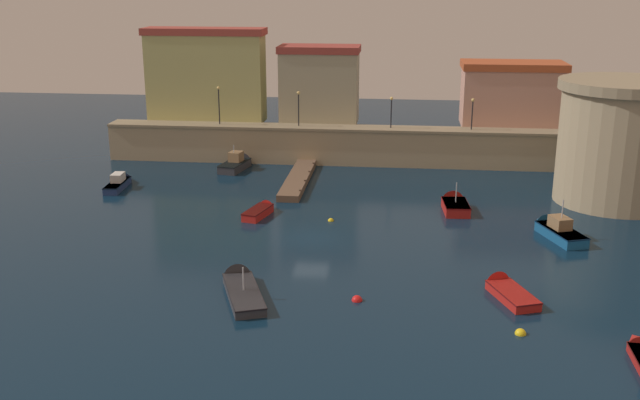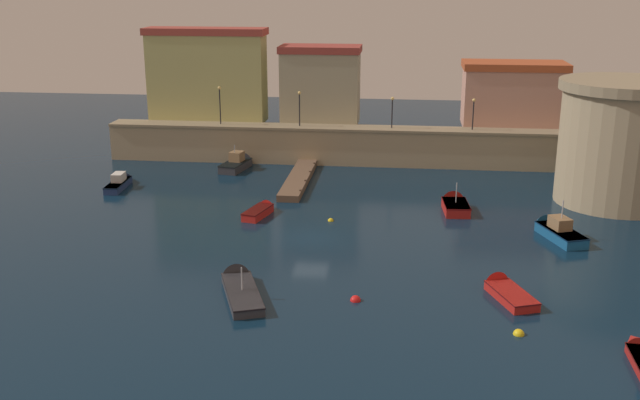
{
  "view_description": "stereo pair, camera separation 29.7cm",
  "coord_description": "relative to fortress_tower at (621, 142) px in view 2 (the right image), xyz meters",
  "views": [
    {
      "loc": [
        6.21,
        -49.89,
        18.09
      ],
      "look_at": [
        0.0,
        5.84,
        1.09
      ],
      "focal_mm": 41.81,
      "sensor_mm": 36.0,
      "label": 1
    },
    {
      "loc": [
        6.51,
        -49.85,
        18.09
      ],
      "look_at": [
        0.0,
        5.84,
        1.09
      ],
      "focal_mm": 41.81,
      "sensor_mm": 36.0,
      "label": 2
    }
  ],
  "objects": [
    {
      "name": "ground_plane",
      "position": [
        -23.88,
        -11.65,
        -5.1
      ],
      "size": [
        125.99,
        125.99,
        0.0
      ],
      "primitive_type": "plane",
      "color": "#0C2338"
    },
    {
      "name": "quay_wall",
      "position": [
        -23.88,
        10.61,
        -3.23
      ],
      "size": [
        46.34,
        2.83,
        3.71
      ],
      "color": "tan",
      "rests_on": "ground"
    },
    {
      "name": "old_town_backdrop",
      "position": [
        -24.36,
        13.98,
        2.39
      ],
      "size": [
        42.25,
        5.32,
        9.48
      ],
      "color": "#BFBC71",
      "rests_on": "ground"
    },
    {
      "name": "fortress_tower",
      "position": [
        0.0,
        0.0,
        0.0
      ],
      "size": [
        10.49,
        10.49,
        10.09
      ],
      "color": "tan",
      "rests_on": "ground"
    },
    {
      "name": "pier_dock",
      "position": [
        -26.87,
        3.02,
        -4.81
      ],
      "size": [
        1.88,
        12.66,
        0.7
      ],
      "color": "brown",
      "rests_on": "ground"
    },
    {
      "name": "quay_lamp_0",
      "position": [
        -35.85,
        10.61,
        1.09
      ],
      "size": [
        0.32,
        0.32,
        3.78
      ],
      "color": "black",
      "rests_on": "quay_wall"
    },
    {
      "name": "quay_lamp_1",
      "position": [
        -27.84,
        10.61,
        0.89
      ],
      "size": [
        0.32,
        0.32,
        3.43
      ],
      "color": "black",
      "rests_on": "quay_wall"
    },
    {
      "name": "quay_lamp_2",
      "position": [
        -18.73,
        10.61,
        0.66
      ],
      "size": [
        0.32,
        0.32,
        3.04
      ],
      "color": "black",
      "rests_on": "quay_wall"
    },
    {
      "name": "quay_lamp_3",
      "position": [
        -10.95,
        10.61,
        0.66
      ],
      "size": [
        0.32,
        0.32,
        3.03
      ],
      "color": "black",
      "rests_on": "quay_wall"
    },
    {
      "name": "moored_boat_0",
      "position": [
        -26.95,
        -21.23,
        -4.8
      ],
      "size": [
        4.05,
        7.1,
        2.52
      ],
      "rotation": [
        0.0,
        0.0,
        1.93
      ],
      "color": "#333338",
      "rests_on": "ground"
    },
    {
      "name": "moored_boat_1",
      "position": [
        -13.26,
        -3.6,
        -4.68
      ],
      "size": [
        2.17,
        4.5,
        2.9
      ],
      "rotation": [
        0.0,
        0.0,
        1.64
      ],
      "color": "red",
      "rests_on": "ground"
    },
    {
      "name": "moored_boat_3",
      "position": [
        -33.42,
        7.55,
        -4.57
      ],
      "size": [
        2.75,
        5.51,
        2.93
      ],
      "rotation": [
        0.0,
        0.0,
        1.37
      ],
      "color": "#333338",
      "rests_on": "ground"
    },
    {
      "name": "moored_boat_4",
      "position": [
        -6.42,
        -9.13,
        -4.6
      ],
      "size": [
        3.52,
        5.95,
        3.35
      ],
      "rotation": [
        0.0,
        0.0,
        1.92
      ],
      "color": "#195689",
      "rests_on": "ground"
    },
    {
      "name": "moored_boat_5",
      "position": [
        -11.28,
        -20.03,
        -4.81
      ],
      "size": [
        3.19,
        5.07,
        1.53
      ],
      "rotation": [
        0.0,
        0.0,
        1.93
      ],
      "color": "red",
      "rests_on": "ground"
    },
    {
      "name": "moored_boat_6",
      "position": [
        -42.42,
        -0.13,
        -4.67
      ],
      "size": [
        1.53,
        5.55,
        1.62
      ],
      "rotation": [
        0.0,
        0.0,
        1.63
      ],
      "color": "navy",
      "rests_on": "ground"
    },
    {
      "name": "moored_boat_7",
      "position": [
        -28.44,
        -6.67,
        -4.75
      ],
      "size": [
        2.23,
        4.43,
        1.16
      ],
      "rotation": [
        0.0,
        0.0,
        1.32
      ],
      "color": "red",
      "rests_on": "ground"
    },
    {
      "name": "mooring_buoy_0",
      "position": [
        -19.92,
        -21.98,
        -5.1
      ],
      "size": [
        0.63,
        0.63,
        0.63
      ],
      "primitive_type": "sphere",
      "color": "red",
      "rests_on": "ground"
    },
    {
      "name": "mooring_buoy_1",
      "position": [
        -22.84,
        -7.65,
        -5.1
      ],
      "size": [
        0.45,
        0.45,
        0.45
      ],
      "primitive_type": "sphere",
      "color": "yellow",
      "rests_on": "ground"
    },
    {
      "name": "mooring_buoy_2",
      "position": [
        -11.11,
        -25.21,
        -5.1
      ],
      "size": [
        0.6,
        0.6,
        0.6
      ],
      "primitive_type": "sphere",
      "color": "yellow",
      "rests_on": "ground"
    }
  ]
}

